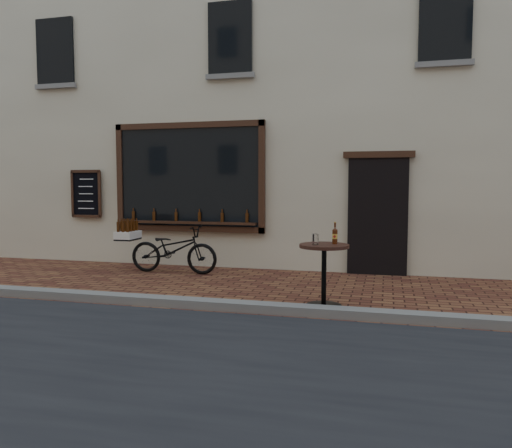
# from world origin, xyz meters

# --- Properties ---
(ground) EXTENTS (90.00, 90.00, 0.00)m
(ground) POSITION_xyz_m (0.00, 0.00, 0.00)
(ground) COLOR #4E2319
(ground) RESTS_ON ground
(kerb) EXTENTS (90.00, 0.25, 0.12)m
(kerb) POSITION_xyz_m (0.00, 0.20, 0.06)
(kerb) COLOR slate
(kerb) RESTS_ON ground
(shop_building) EXTENTS (28.00, 6.20, 10.00)m
(shop_building) POSITION_xyz_m (0.00, 6.50, 5.00)
(shop_building) COLOR beige
(shop_building) RESTS_ON ground
(cargo_bicycle) EXTENTS (2.02, 0.64, 0.98)m
(cargo_bicycle) POSITION_xyz_m (-1.92, 2.62, 0.47)
(cargo_bicycle) COLOR black
(cargo_bicycle) RESTS_ON ground
(bistro_table) EXTENTS (0.69, 0.69, 1.18)m
(bistro_table) POSITION_xyz_m (1.24, 0.67, 0.63)
(bistro_table) COLOR black
(bistro_table) RESTS_ON ground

